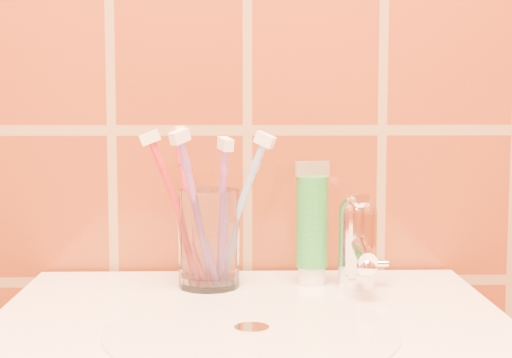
{
  "coord_description": "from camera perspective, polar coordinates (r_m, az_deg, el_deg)",
  "views": [
    {
      "loc": [
        -0.01,
        0.14,
        1.09
      ],
      "look_at": [
        0.01,
        1.08,
        0.99
      ],
      "focal_mm": 55.0,
      "sensor_mm": 36.0,
      "label": 1
    }
  ],
  "objects": [
    {
      "name": "glass_tumbler",
      "position": [
        0.98,
        -3.45,
        -4.34
      ],
      "size": [
        0.09,
        0.09,
        0.12
      ],
      "primitive_type": "cylinder",
      "rotation": [
        0.0,
        0.0,
        -0.13
      ],
      "color": "white",
      "rests_on": "pedestal_sink"
    },
    {
      "name": "toothbrush_3",
      "position": [
        0.97,
        -5.59,
        -2.36
      ],
      "size": [
        0.11,
        0.1,
        0.2
      ],
      "primitive_type": null,
      "rotation": [
        0.37,
        0.0,
        -1.64
      ],
      "color": "maroon",
      "rests_on": "glass_tumbler"
    },
    {
      "name": "faucet",
      "position": [
        0.98,
        7.42,
        -4.25
      ],
      "size": [
        0.05,
        0.11,
        0.12
      ],
      "color": "white",
      "rests_on": "pedestal_sink"
    },
    {
      "name": "toothbrush_0",
      "position": [
        0.95,
        -4.26,
        -2.43
      ],
      "size": [
        0.13,
        0.13,
        0.21
      ],
      "primitive_type": null,
      "rotation": [
        0.29,
        0.0,
        -0.8
      ],
      "color": "#844391",
      "rests_on": "glass_tumbler"
    },
    {
      "name": "toothbrush_2",
      "position": [
        0.96,
        -2.56,
        -2.58
      ],
      "size": [
        0.07,
        0.09,
        0.2
      ],
      "primitive_type": null,
      "rotation": [
        0.17,
        0.0,
        0.42
      ],
      "color": "#8E479A",
      "rests_on": "glass_tumbler"
    },
    {
      "name": "toothbrush_1",
      "position": [
        0.97,
        -1.3,
        -2.4
      ],
      "size": [
        0.15,
        0.13,
        0.21
      ],
      "primitive_type": null,
      "rotation": [
        0.38,
        0.0,
        1.13
      ],
      "color": "#7CA5DD",
      "rests_on": "glass_tumbler"
    },
    {
      "name": "toothbrush_4",
      "position": [
        0.99,
        -4.87,
        -2.06
      ],
      "size": [
        0.12,
        0.15,
        0.22
      ],
      "primitive_type": null,
      "rotation": [
        0.33,
        0.0,
        -2.58
      ],
      "color": "#A72337",
      "rests_on": "glass_tumbler"
    },
    {
      "name": "toothpaste_tube",
      "position": [
        0.99,
        4.09,
        -3.51
      ],
      "size": [
        0.04,
        0.04,
        0.16
      ],
      "rotation": [
        0.0,
        0.0,
        0.27
      ],
      "color": "white",
      "rests_on": "pedestal_sink"
    }
  ]
}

